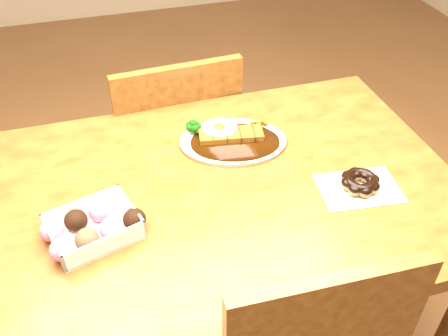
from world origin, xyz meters
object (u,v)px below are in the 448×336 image
object	(u,v)px
katsu_curry_plate	(231,139)
pon_de_ring	(360,183)
chair_far	(174,149)
table	(215,217)
donut_box	(92,227)

from	to	relation	value
katsu_curry_plate	pon_de_ring	distance (m)	0.36
chair_far	katsu_curry_plate	bearing A→B (deg)	101.48
chair_far	katsu_curry_plate	xyz separation A→B (m)	(0.10, -0.37, 0.29)
pon_de_ring	katsu_curry_plate	bearing A→B (deg)	132.40
table	pon_de_ring	distance (m)	0.37
chair_far	donut_box	xyz separation A→B (m)	(-0.29, -0.61, 0.30)
table	katsu_curry_plate	bearing A→B (deg)	60.68
katsu_curry_plate	table	bearing A→B (deg)	-119.32
katsu_curry_plate	pon_de_ring	size ratio (longest dim) A/B	1.54
donut_box	katsu_curry_plate	bearing A→B (deg)	31.50
katsu_curry_plate	donut_box	distance (m)	0.46
donut_box	pon_de_ring	xyz separation A→B (m)	(0.63, -0.03, -0.01)
table	katsu_curry_plate	world-z (taller)	katsu_curry_plate
table	donut_box	distance (m)	0.33
katsu_curry_plate	donut_box	bearing A→B (deg)	-148.50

